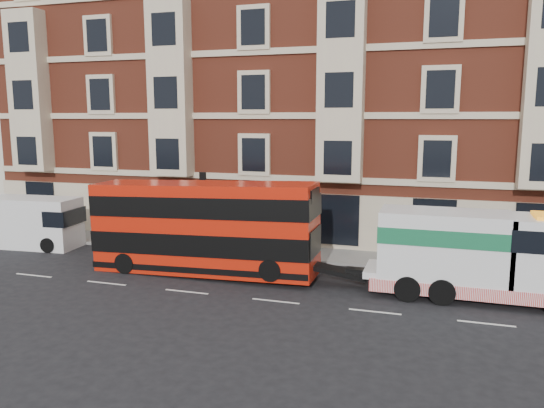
{
  "coord_description": "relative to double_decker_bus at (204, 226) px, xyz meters",
  "views": [
    {
      "loc": [
        6.0,
        -19.77,
        7.4
      ],
      "look_at": [
        -1.41,
        4.0,
        3.33
      ],
      "focal_mm": 35.0,
      "sensor_mm": 36.0,
      "label": 1
    }
  ],
  "objects": [
    {
      "name": "lamp_post_west",
      "position": [
        -1.6,
        3.48,
        0.36
      ],
      "size": [
        0.35,
        0.15,
        4.35
      ],
      "color": "black",
      "rests_on": "sidewalk"
    },
    {
      "name": "victorian_terrace",
      "position": [
        4.9,
        12.28,
        7.75
      ],
      "size": [
        45.0,
        12.0,
        20.4
      ],
      "color": "brown",
      "rests_on": "ground"
    },
    {
      "name": "pedestrian",
      "position": [
        -7.36,
        3.45,
        -1.3
      ],
      "size": [
        0.74,
        0.62,
        1.74
      ],
      "primitive_type": "imported",
      "rotation": [
        0.0,
        0.0,
        -0.37
      ],
      "color": "#182530",
      "rests_on": "sidewalk"
    },
    {
      "name": "box_van",
      "position": [
        -11.78,
        2.0,
        -0.91
      ],
      "size": [
        5.66,
        2.69,
        2.86
      ],
      "rotation": [
        0.0,
        0.0,
        0.08
      ],
      "color": "silver",
      "rests_on": "ground"
    },
    {
      "name": "ground",
      "position": [
        4.4,
        -2.72,
        -2.32
      ],
      "size": [
        120.0,
        120.0,
        0.0
      ],
      "primitive_type": "plane",
      "color": "black",
      "rests_on": "ground"
    },
    {
      "name": "sidewalk",
      "position": [
        4.4,
        4.78,
        -2.24
      ],
      "size": [
        90.0,
        3.0,
        0.15
      ],
      "primitive_type": "cube",
      "color": "slate",
      "rests_on": "ground"
    },
    {
      "name": "double_decker_bus",
      "position": [
        0.0,
        0.0,
        0.0
      ],
      "size": [
        10.81,
        2.48,
        4.37
      ],
      "color": "red",
      "rests_on": "ground"
    },
    {
      "name": "tow_truck",
      "position": [
        12.06,
        -0.0,
        -0.41
      ],
      "size": [
        8.65,
        2.56,
        3.61
      ],
      "color": "silver",
      "rests_on": "ground"
    }
  ]
}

